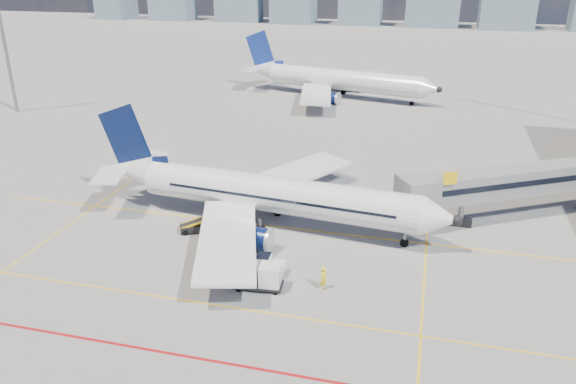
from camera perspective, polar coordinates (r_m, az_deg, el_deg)
name	(u,v)px	position (r m, az deg, el deg)	size (l,w,h in m)	color
ground	(254,268)	(47.71, -3.52, -7.66)	(420.00, 420.00, 0.00)	gray
apron_markings	(231,291)	(44.73, -5.78, -9.99)	(90.00, 35.12, 0.01)	yellow
jet_bridge	(531,181)	(60.48, 23.46, 1.07)	(23.55, 15.78, 6.30)	gray
floodlight_mast_nw	(2,29)	(104.87, -27.07, 14.54)	(3.20, 0.61, 25.45)	slate
distant_skyline	(393,4)	(230.32, 10.62, 18.24)	(252.17, 16.00, 25.22)	slate
main_aircraft	(262,193)	(53.85, -2.62, -0.13)	(36.44, 31.70, 10.78)	silver
second_aircraft	(335,79)	(107.04, 4.82, 11.32)	(38.75, 33.31, 11.45)	silver
baggage_tug	(268,265)	(46.36, -2.07, -7.42)	(2.58, 1.64, 1.73)	silver
cargo_dolly	(258,276)	(44.35, -3.03, -8.48)	(3.93, 2.05, 2.07)	black
belt_loader	(202,226)	(54.01, -8.71, -3.40)	(5.42, 3.30, 2.23)	black
ramp_worker	(324,278)	(44.36, 3.64, -8.74)	(0.71, 0.47, 1.95)	yellow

